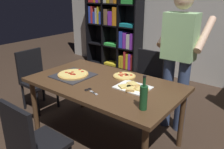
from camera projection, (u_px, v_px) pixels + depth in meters
ground_plane at (105, 138)px, 2.89m from camera, size 12.00×12.00×0.00m
back_wall at (192, 9)px, 4.33m from camera, size 6.40×0.10×2.80m
dining_table at (104, 88)px, 2.65m from camera, size 1.75×1.00×0.75m
chair_near_camera at (31, 142)px, 1.98m from camera, size 0.42×0.42×0.90m
chair_far_side at (146, 77)px, 3.44m from camera, size 0.42×0.42×0.90m
chair_left_end at (35, 76)px, 3.49m from camera, size 0.42×0.42×0.90m
bookshelf at (114, 24)px, 5.25m from camera, size 1.40×0.35×1.95m
person_serving_pizza at (179, 55)px, 2.80m from camera, size 0.55×0.54×1.75m
pepperoni_pizza_on_tray at (73, 75)px, 2.82m from camera, size 0.43×0.43×0.04m
pizza_slices_on_towel at (133, 87)px, 2.46m from camera, size 0.37×0.29×0.03m
wine_bottle at (144, 97)px, 2.00m from camera, size 0.07×0.07×0.32m
kitchen_scissors at (90, 91)px, 2.40m from camera, size 0.20×0.10×0.01m
second_pizza_plain at (124, 76)px, 2.78m from camera, size 0.27×0.27×0.03m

